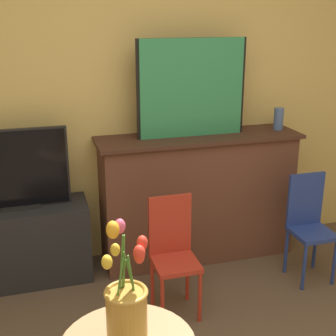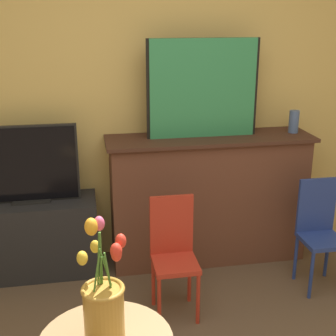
% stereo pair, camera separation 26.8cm
% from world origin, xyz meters
% --- Properties ---
extents(wall_back, '(8.00, 0.06, 2.70)m').
position_xyz_m(wall_back, '(0.00, 2.13, 1.35)').
color(wall_back, '#E0BC66').
rests_on(wall_back, ground).
extents(fireplace_mantel, '(1.50, 0.42, 0.96)m').
position_xyz_m(fireplace_mantel, '(0.40, 1.91, 0.50)').
color(fireplace_mantel, brown).
rests_on(fireplace_mantel, ground).
extents(painting, '(0.79, 0.03, 0.68)m').
position_xyz_m(painting, '(0.35, 1.91, 1.31)').
color(painting, black).
rests_on(painting, fireplace_mantel).
extents(mantel_candle, '(0.07, 0.07, 0.16)m').
position_xyz_m(mantel_candle, '(1.04, 1.91, 1.05)').
color(mantel_candle, '#4C6699').
rests_on(mantel_candle, fireplace_mantel).
extents(tv_stand, '(0.88, 0.36, 0.55)m').
position_xyz_m(tv_stand, '(-0.87, 1.90, 0.28)').
color(tv_stand, '#232326').
rests_on(tv_stand, ground).
extents(tv_monitor, '(0.67, 0.12, 0.54)m').
position_xyz_m(tv_monitor, '(-0.87, 1.90, 0.82)').
color(tv_monitor, black).
rests_on(tv_monitor, tv_stand).
extents(chair_red, '(0.27, 0.27, 0.75)m').
position_xyz_m(chair_red, '(0.02, 1.28, 0.42)').
color(chair_red, '#B22D1E').
rests_on(chair_red, ground).
extents(chair_blue, '(0.27, 0.27, 0.75)m').
position_xyz_m(chair_blue, '(1.05, 1.41, 0.42)').
color(chair_blue, navy).
rests_on(chair_blue, ground).
extents(vase_tulips, '(0.20, 0.21, 0.54)m').
position_xyz_m(vase_tulips, '(-0.44, 0.43, 0.66)').
color(vase_tulips, '#B78433').
rests_on(vase_tulips, side_table).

